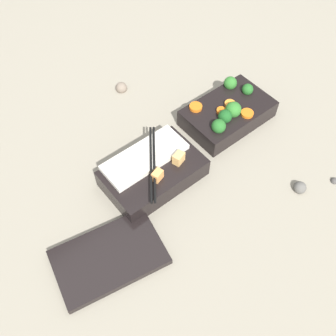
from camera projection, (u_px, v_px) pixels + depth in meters
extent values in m
plane|color=gray|center=(194.00, 144.00, 0.92)|extent=(3.00, 3.00, 0.00)
cube|color=black|center=(228.00, 114.00, 0.94)|extent=(0.21, 0.13, 0.05)
sphere|color=#236023|center=(219.00, 126.00, 0.88)|extent=(0.03, 0.03, 0.03)
sphere|color=#2D7028|center=(230.00, 83.00, 0.96)|extent=(0.03, 0.03, 0.03)
sphere|color=#19511E|center=(225.00, 116.00, 0.89)|extent=(0.03, 0.03, 0.03)
sphere|color=#2D7028|center=(233.00, 110.00, 0.90)|extent=(0.04, 0.04, 0.04)
sphere|color=#236023|center=(248.00, 89.00, 0.95)|extent=(0.03, 0.03, 0.03)
cylinder|color=orange|center=(221.00, 111.00, 0.91)|extent=(0.03, 0.03, 0.01)
cylinder|color=orange|center=(247.00, 113.00, 0.91)|extent=(0.04, 0.04, 0.01)
cylinder|color=orange|center=(230.00, 104.00, 0.92)|extent=(0.04, 0.04, 0.01)
cylinder|color=orange|center=(196.00, 107.00, 0.92)|extent=(0.04, 0.04, 0.01)
cube|color=black|center=(153.00, 173.00, 0.84)|extent=(0.21, 0.13, 0.05)
cube|color=silver|center=(145.00, 157.00, 0.83)|extent=(0.18, 0.08, 0.01)
cube|color=#EAB266|center=(179.00, 158.00, 0.82)|extent=(0.03, 0.02, 0.02)
cube|color=#F4A356|center=(157.00, 175.00, 0.79)|extent=(0.03, 0.02, 0.02)
cylinder|color=black|center=(151.00, 163.00, 0.81)|extent=(0.12, 0.16, 0.01)
cylinder|color=black|center=(154.00, 163.00, 0.81)|extent=(0.12, 0.16, 0.01)
cube|color=black|center=(109.00, 257.00, 0.74)|extent=(0.23, 0.17, 0.01)
sphere|color=#595651|center=(300.00, 188.00, 0.84)|extent=(0.03, 0.03, 0.03)
sphere|color=#474442|center=(335.00, 180.00, 0.85)|extent=(0.02, 0.02, 0.02)
sphere|color=#7A6B5B|center=(121.00, 88.00, 1.02)|extent=(0.03, 0.03, 0.03)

